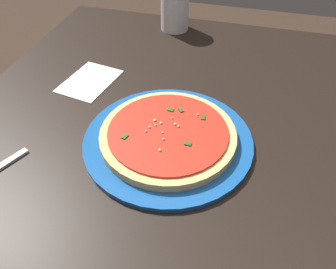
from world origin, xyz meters
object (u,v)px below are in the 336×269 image
Objects in this scene: cup_tall_drink at (175,8)px; serving_plate at (168,140)px; pizza at (168,135)px; napkin_folded_right at (90,81)px.

serving_plate is at bearing 12.91° from cup_tall_drink.
cup_tall_drink is (-0.46, -0.11, 0.04)m from pizza.
serving_plate is at bearing 57.10° from napkin_folded_right.
napkin_folded_right is (-0.15, -0.23, -0.02)m from pizza.
napkin_folded_right is at bearing -21.21° from cup_tall_drink.
pizza reaches higher than napkin_folded_right.
pizza is 2.05× the size of cup_tall_drink.
cup_tall_drink is at bearing 158.79° from napkin_folded_right.
pizza is 0.27m from napkin_folded_right.
pizza is at bearing 57.10° from napkin_folded_right.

